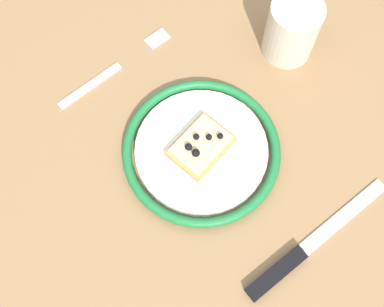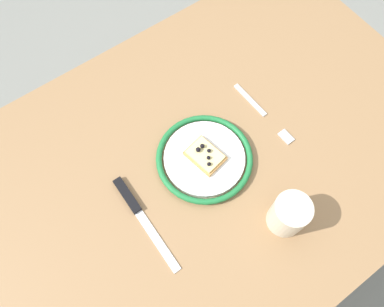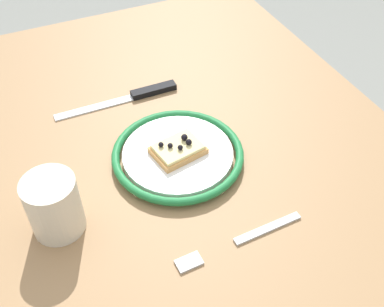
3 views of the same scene
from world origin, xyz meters
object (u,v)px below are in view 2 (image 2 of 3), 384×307
(fork, at_px, (263,113))
(cup, at_px, (289,214))
(plate, at_px, (205,159))
(dining_table, at_px, (214,167))
(knife, at_px, (135,207))
(pizza_slice_near, at_px, (204,154))

(fork, xyz_separation_m, cup, (0.13, 0.23, 0.04))
(plate, xyz_separation_m, fork, (-0.19, -0.02, -0.01))
(dining_table, bearing_deg, plate, 2.43)
(knife, relative_size, fork, 1.19)
(plate, height_order, cup, cup)
(dining_table, xyz_separation_m, plate, (0.03, 0.00, 0.10))
(plate, bearing_deg, pizza_slice_near, -109.37)
(knife, xyz_separation_m, cup, (-0.24, 0.21, 0.04))
(fork, bearing_deg, dining_table, 5.50)
(pizza_slice_near, height_order, knife, pizza_slice_near)
(pizza_slice_near, distance_m, fork, 0.19)
(dining_table, distance_m, plate, 0.11)
(fork, bearing_deg, plate, 4.95)
(dining_table, bearing_deg, knife, 1.00)
(pizza_slice_near, relative_size, cup, 0.97)
(knife, relative_size, cup, 2.56)
(cup, bearing_deg, fork, -120.37)
(plate, height_order, pizza_slice_near, pizza_slice_near)
(pizza_slice_near, distance_m, knife, 0.19)
(knife, height_order, fork, knife)
(cup, bearing_deg, knife, -40.45)
(plate, xyz_separation_m, cup, (-0.06, 0.21, 0.04))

